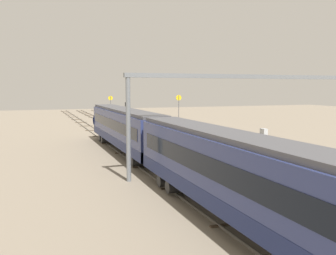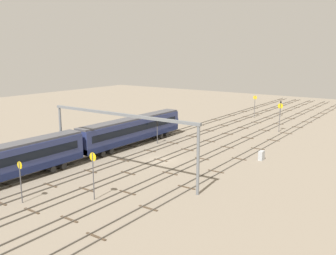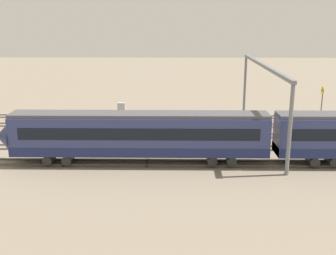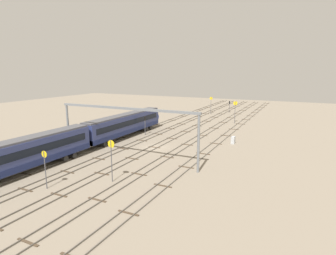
% 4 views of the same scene
% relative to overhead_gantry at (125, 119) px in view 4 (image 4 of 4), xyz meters
% --- Properties ---
extents(ground_plane, '(188.86, 188.86, 0.00)m').
position_rel_overhead_gantry_xyz_m(ground_plane, '(8.66, -0.28, -6.67)').
color(ground_plane, gray).
extents(track_near_foreground, '(172.86, 2.40, 0.16)m').
position_rel_overhead_gantry_xyz_m(track_near_foreground, '(8.66, -9.72, -6.60)').
color(track_near_foreground, '#59544C').
rests_on(track_near_foreground, ground).
extents(track_second_near, '(172.86, 2.40, 0.16)m').
position_rel_overhead_gantry_xyz_m(track_second_near, '(8.66, -5.00, -6.60)').
color(track_second_near, '#59544C').
rests_on(track_second_near, ground).
extents(track_middle, '(172.86, 2.40, 0.16)m').
position_rel_overhead_gantry_xyz_m(track_middle, '(8.66, -0.28, -6.60)').
color(track_middle, '#59544C').
rests_on(track_middle, ground).
extents(track_second_far, '(172.86, 2.40, 0.16)m').
position_rel_overhead_gantry_xyz_m(track_second_far, '(8.66, 4.44, -6.60)').
color(track_second_far, '#59544C').
rests_on(track_second_far, ground).
extents(track_with_train, '(172.86, 2.40, 0.16)m').
position_rel_overhead_gantry_xyz_m(track_with_train, '(8.66, 9.16, -6.60)').
color(track_with_train, '#59544C').
rests_on(track_with_train, ground).
extents(overhead_gantry, '(0.40, 24.49, 8.45)m').
position_rel_overhead_gantry_xyz_m(overhead_gantry, '(0.00, 0.00, 0.00)').
color(overhead_gantry, slate).
rests_on(overhead_gantry, ground).
extents(speed_sign_near_foreground, '(0.14, 0.97, 5.43)m').
position_rel_overhead_gantry_xyz_m(speed_sign_near_foreground, '(-7.94, -3.29, -3.11)').
color(speed_sign_near_foreground, '#4C4C51').
rests_on(speed_sign_near_foreground, ground).
extents(speed_sign_mid_trackside, '(0.14, 1.07, 5.93)m').
position_rel_overhead_gantry_xyz_m(speed_sign_mid_trackside, '(39.24, -7.99, -2.73)').
color(speed_sign_mid_trackside, '#4C4C51').
rests_on(speed_sign_mid_trackside, ground).
extents(speed_sign_far_trackside, '(0.14, 0.95, 5.57)m').
position_rel_overhead_gantry_xyz_m(speed_sign_far_trackside, '(52.15, 2.73, -3.05)').
color(speed_sign_far_trackside, '#4C4C51').
rests_on(speed_sign_far_trackside, ground).
extents(speed_sign_distant_end, '(0.14, 0.82, 4.69)m').
position_rel_overhead_gantry_xyz_m(speed_sign_distant_end, '(-13.14, 2.47, -3.68)').
color(speed_sign_distant_end, '#4C4C51').
rests_on(speed_sign_distant_end, ground).
extents(signal_light_trackside_approach, '(0.31, 0.32, 3.91)m').
position_rel_overhead_gantry_xyz_m(signal_light_trackside_approach, '(57.67, -1.96, -4.08)').
color(signal_light_trackside_approach, '#4C4C51').
rests_on(signal_light_trackside_approach, ground).
extents(signal_light_trackside_departure, '(0.31, 0.32, 4.10)m').
position_rel_overhead_gantry_xyz_m(signal_light_trackside_departure, '(16.81, 6.48, -3.96)').
color(signal_light_trackside_departure, '#4C4C51').
rests_on(signal_light_trackside_departure, ground).
extents(relay_cabinet, '(1.11, 0.65, 1.42)m').
position_rel_overhead_gantry_xyz_m(relay_cabinet, '(17.71, -12.68, -5.96)').
color(relay_cabinet, '#B2B7BC').
rests_on(relay_cabinet, ground).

